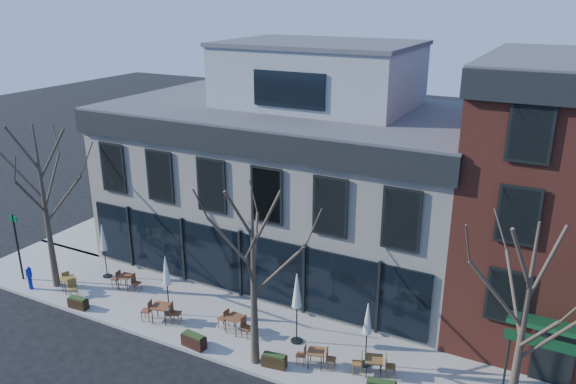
% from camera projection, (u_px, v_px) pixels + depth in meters
% --- Properties ---
extents(ground, '(120.00, 120.00, 0.00)m').
position_uv_depth(ground, '(243.00, 300.00, 26.00)').
color(ground, black).
rests_on(ground, ground).
extents(sidewalk_front, '(33.50, 4.70, 0.15)m').
position_uv_depth(sidewalk_front, '(283.00, 341.00, 22.76)').
color(sidewalk_front, gray).
rests_on(sidewalk_front, ground).
extents(sidewalk_side, '(4.50, 12.00, 0.15)m').
position_uv_depth(sidewalk_side, '(143.00, 214.00, 35.90)').
color(sidewalk_side, gray).
rests_on(sidewalk_side, ground).
extents(corner_building, '(18.39, 10.39, 11.10)m').
position_uv_depth(corner_building, '(294.00, 174.00, 28.64)').
color(corner_building, silver).
rests_on(corner_building, ground).
extents(tree_corner, '(3.93, 3.98, 7.92)m').
position_uv_depth(tree_corner, '(45.00, 206.00, 25.61)').
color(tree_corner, '#382B21').
rests_on(tree_corner, sidewalk_front).
extents(tree_mid, '(3.50, 3.55, 7.04)m').
position_uv_depth(tree_mid, '(254.00, 276.00, 20.16)').
color(tree_mid, '#382B21').
rests_on(tree_mid, sidewalk_front).
extents(tree_right, '(3.72, 3.77, 7.48)m').
position_uv_depth(tree_right, '(522.00, 338.00, 16.16)').
color(tree_right, '#382B21').
rests_on(tree_right, sidewalk_front).
extents(sign_pole, '(0.50, 0.10, 3.40)m').
position_uv_depth(sign_pole, '(17.00, 243.00, 26.96)').
color(sign_pole, black).
rests_on(sign_pole, sidewalk_front).
extents(call_box, '(0.23, 0.23, 1.18)m').
position_uv_depth(call_box, '(29.00, 277.00, 26.47)').
color(call_box, '#0B1793').
rests_on(call_box, sidewalk_front).
extents(cafe_set_0, '(1.58, 1.01, 0.82)m').
position_uv_depth(cafe_set_0, '(69.00, 283.00, 26.33)').
color(cafe_set_0, brown).
rests_on(cafe_set_0, sidewalk_front).
extents(cafe_set_1, '(1.60, 0.69, 0.83)m').
position_uv_depth(cafe_set_1, '(126.00, 280.00, 26.55)').
color(cafe_set_1, brown).
rests_on(cafe_set_1, sidewalk_front).
extents(cafe_set_2, '(1.82, 0.96, 0.93)m').
position_uv_depth(cafe_set_2, '(161.00, 311.00, 23.86)').
color(cafe_set_2, brown).
rests_on(cafe_set_2, sidewalk_front).
extents(cafe_set_3, '(1.70, 0.74, 0.88)m').
position_uv_depth(cafe_set_3, '(235.00, 322.00, 23.11)').
color(cafe_set_3, brown).
rests_on(cafe_set_3, sidewalk_front).
extents(cafe_set_4, '(1.58, 0.75, 0.81)m').
position_uv_depth(cafe_set_4, '(316.00, 356.00, 20.99)').
color(cafe_set_4, brown).
rests_on(cafe_set_4, sidewalk_front).
extents(cafe_set_5, '(1.66, 0.91, 0.85)m').
position_uv_depth(cafe_set_5, '(374.00, 364.00, 20.51)').
color(cafe_set_5, brown).
rests_on(cafe_set_5, sidewalk_front).
extents(umbrella_0, '(0.44, 0.44, 2.77)m').
position_uv_depth(umbrella_0, '(103.00, 241.00, 27.18)').
color(umbrella_0, black).
rests_on(umbrella_0, sidewalk_front).
extents(umbrella_1, '(0.44, 0.44, 2.77)m').
position_uv_depth(umbrella_1, '(166.00, 274.00, 23.93)').
color(umbrella_1, black).
rests_on(umbrella_1, sidewalk_front).
extents(umbrella_3, '(0.49, 0.49, 3.04)m').
position_uv_depth(umbrella_3, '(297.00, 294.00, 21.91)').
color(umbrella_3, black).
rests_on(umbrella_3, sidewalk_front).
extents(umbrella_4, '(0.42, 0.42, 2.63)m').
position_uv_depth(umbrella_4, '(367.00, 322.00, 20.59)').
color(umbrella_4, black).
rests_on(umbrella_4, sidewalk_front).
extents(planter_0, '(0.94, 0.43, 0.51)m').
position_uv_depth(planter_0, '(78.00, 303.00, 24.96)').
color(planter_0, black).
rests_on(planter_0, sidewalk_front).
extents(planter_1, '(1.06, 0.51, 0.58)m').
position_uv_depth(planter_1, '(194.00, 340.00, 22.19)').
color(planter_1, black).
rests_on(planter_1, sidewalk_front).
extents(planter_2, '(0.98, 0.51, 0.52)m').
position_uv_depth(planter_2, '(274.00, 360.00, 21.02)').
color(planter_2, '#322110').
rests_on(planter_2, sidewalk_front).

